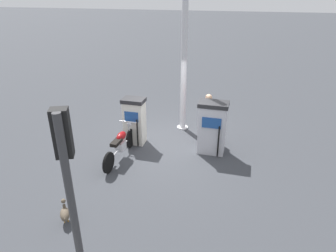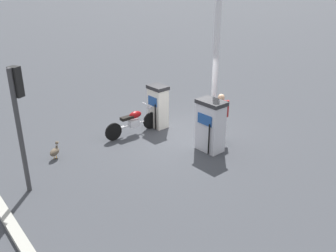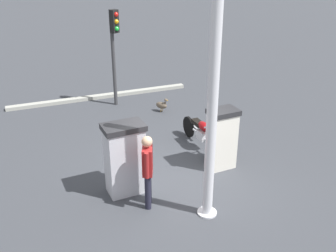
% 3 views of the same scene
% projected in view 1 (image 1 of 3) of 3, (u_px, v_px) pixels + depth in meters
% --- Properties ---
extents(ground_plane, '(120.00, 120.00, 0.00)m').
position_uv_depth(ground_plane, '(172.00, 146.00, 9.67)').
color(ground_plane, '#383A3F').
extents(fuel_pump_near, '(0.57, 0.70, 1.53)m').
position_uv_depth(fuel_pump_near, '(135.00, 121.00, 9.58)').
color(fuel_pump_near, silver).
rests_on(fuel_pump_near, ground).
extents(fuel_pump_far, '(0.63, 0.88, 1.63)m').
position_uv_depth(fuel_pump_far, '(212.00, 127.00, 9.00)').
color(fuel_pump_far, silver).
rests_on(fuel_pump_far, ground).
extents(motorcycle_near_pump, '(2.13, 0.56, 0.94)m').
position_uv_depth(motorcycle_near_pump, '(120.00, 144.00, 8.81)').
color(motorcycle_near_pump, black).
rests_on(motorcycle_near_pump, ground).
extents(attendant_person, '(0.55, 0.34, 1.62)m').
position_uv_depth(attendant_person, '(208.00, 115.00, 9.64)').
color(attendant_person, '#1E1E2D').
rests_on(attendant_person, ground).
extents(wandering_duck, '(0.46, 0.38, 0.49)m').
position_uv_depth(wandering_duck, '(65.00, 213.00, 6.45)').
color(wandering_duck, brown).
rests_on(wandering_duck, ground).
extents(roadside_traffic_light, '(0.40, 0.30, 3.21)m').
position_uv_depth(roadside_traffic_light, '(68.00, 175.00, 4.30)').
color(roadside_traffic_light, '#38383A').
rests_on(roadside_traffic_light, ground).
extents(canopy_support_pole, '(0.40, 0.40, 4.72)m').
position_uv_depth(canopy_support_pole, '(184.00, 66.00, 9.96)').
color(canopy_support_pole, silver).
rests_on(canopy_support_pole, ground).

